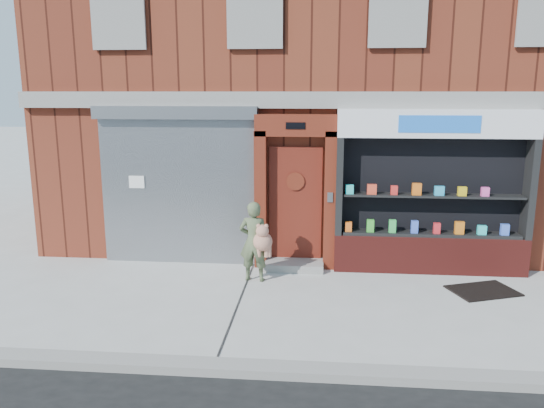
# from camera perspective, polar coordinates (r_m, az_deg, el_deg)

# --- Properties ---
(ground) EXTENTS (80.00, 80.00, 0.00)m
(ground) POSITION_cam_1_polar(r_m,az_deg,el_deg) (8.55, 6.93, -10.82)
(ground) COLOR #9E9E99
(ground) RESTS_ON ground
(curb) EXTENTS (60.00, 0.30, 0.12)m
(curb) POSITION_cam_1_polar(r_m,az_deg,el_deg) (6.59, 7.49, -17.61)
(curb) COLOR gray
(curb) RESTS_ON ground
(building) EXTENTS (12.00, 8.16, 8.00)m
(building) POSITION_cam_1_polar(r_m,az_deg,el_deg) (13.89, 6.65, 14.84)
(building) COLOR #602315
(building) RESTS_ON ground
(shutter_bay) EXTENTS (3.10, 0.30, 3.04)m
(shutter_bay) POSITION_cam_1_polar(r_m,az_deg,el_deg) (10.29, -10.09, 2.98)
(shutter_bay) COLOR gray
(shutter_bay) RESTS_ON ground
(red_door_bay) EXTENTS (1.52, 0.58, 2.90)m
(red_door_bay) POSITION_cam_1_polar(r_m,az_deg,el_deg) (9.92, 2.51, 1.29)
(red_door_bay) COLOR #5C1C0F
(red_door_bay) RESTS_ON ground
(pharmacy_bay) EXTENTS (3.50, 0.41, 3.00)m
(pharmacy_bay) POSITION_cam_1_polar(r_m,az_deg,el_deg) (10.09, 16.80, 0.47)
(pharmacy_bay) COLOR maroon
(pharmacy_bay) RESTS_ON ground
(woman) EXTENTS (0.61, 0.44, 1.44)m
(woman) POSITION_cam_1_polar(r_m,az_deg,el_deg) (9.33, -1.80, -4.02)
(woman) COLOR #4F5C3D
(woman) RESTS_ON ground
(doormat) EXTENTS (1.25, 1.06, 0.03)m
(doormat) POSITION_cam_1_polar(r_m,az_deg,el_deg) (9.72, 21.75, -8.66)
(doormat) COLOR black
(doormat) RESTS_ON ground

